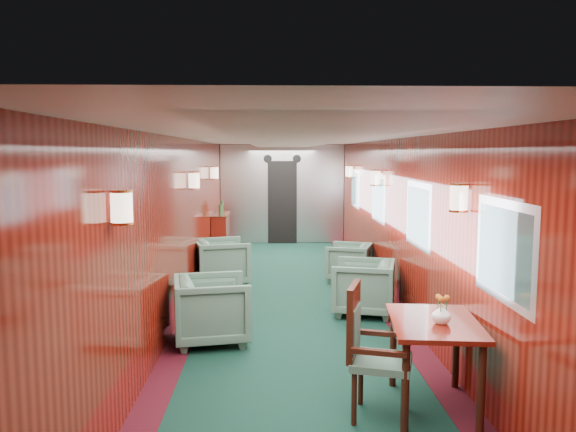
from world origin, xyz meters
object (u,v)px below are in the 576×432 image
object	(u,v)px
side_chair	(369,346)
credenza	(221,235)
armchair_right_near	(363,287)
armchair_left_near	(212,309)
dining_table	(434,335)
armchair_left_far	(222,262)
armchair_right_far	(349,262)

from	to	relation	value
side_chair	credenza	xyz separation A→B (m)	(-1.86, 7.26, -0.14)
armchair_right_near	armchair_left_near	bearing A→B (deg)	-46.54
dining_table	armchair_left_far	xyz separation A→B (m)	(-2.21, 4.60, -0.26)
dining_table	armchair_right_near	world-z (taller)	dining_table
side_chair	armchair_left_near	size ratio (longest dim) A/B	1.31
side_chair	credenza	bearing A→B (deg)	121.37
credenza	armchair_right_near	bearing A→B (deg)	-61.63
armchair_left_near	armchair_right_near	world-z (taller)	armchair_left_near
armchair_left_near	armchair_right_far	world-z (taller)	armchair_left_near
dining_table	armchair_left_near	size ratio (longest dim) A/B	1.31
armchair_right_far	armchair_left_near	bearing A→B (deg)	-14.80
armchair_right_far	armchair_right_near	bearing A→B (deg)	16.20
credenza	armchair_right_far	world-z (taller)	credenza
dining_table	armchair_left_far	world-z (taller)	same
credenza	armchair_left_far	size ratio (longest dim) A/B	1.40
dining_table	armchair_left_near	xyz separation A→B (m)	(-2.07, 1.77, -0.27)
credenza	armchair_left_far	world-z (taller)	credenza
credenza	dining_table	bearing A→B (deg)	-71.16
side_chair	armchair_left_far	bearing A→B (deg)	126.04
dining_table	credenza	distance (m)	7.55
credenza	armchair_left_near	xyz separation A→B (m)	(0.36, -5.37, -0.08)
side_chair	armchair_right_far	world-z (taller)	side_chair
armchair_left_far	armchair_right_near	bearing A→B (deg)	-145.80
dining_table	armchair_right_near	bearing A→B (deg)	98.89
armchair_right_near	armchair_right_far	distance (m)	2.00
armchair_right_far	credenza	bearing A→B (deg)	-115.11
side_chair	armchair_right_near	bearing A→B (deg)	98.38
credenza	armchair_right_far	size ratio (longest dim) A/B	1.67
armchair_right_far	armchair_left_far	bearing A→B (deg)	-64.67
armchair_left_far	armchair_right_near	size ratio (longest dim) A/B	1.05
dining_table	armchair_left_far	bearing A→B (deg)	121.98
armchair_left_near	armchair_left_far	xyz separation A→B (m)	(-0.13, 2.83, 0.00)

